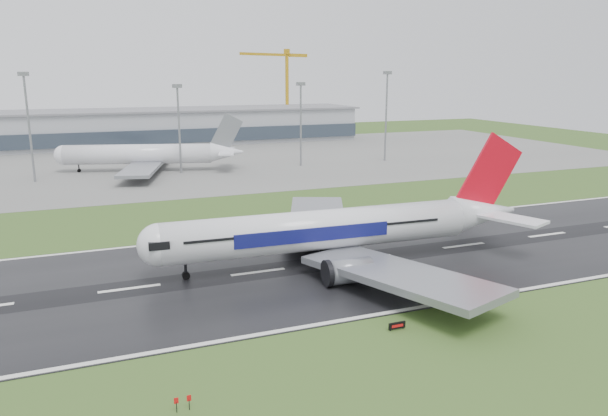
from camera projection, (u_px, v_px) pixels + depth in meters
name	position (u px, v px, depth m)	size (l,w,h in m)	color
ground	(130.00, 289.00, 84.71)	(520.00, 520.00, 0.00)	#31501D
runway	(130.00, 289.00, 84.70)	(400.00, 45.00, 0.10)	black
apron	(99.00, 166.00, 197.99)	(400.00, 130.00, 0.08)	slate
terminal	(92.00, 129.00, 250.65)	(240.00, 36.00, 15.00)	gray
main_airliner	(346.00, 204.00, 94.84)	(68.00, 64.76, 20.08)	silver
parked_airliner	(146.00, 144.00, 185.58)	(62.03, 57.75, 18.18)	silver
tower_crane	(287.00, 93.00, 295.32)	(44.39, 2.42, 43.86)	#BC8814
runway_sign	(397.00, 326.00, 71.09)	(2.30, 0.26, 1.04)	black
floodmast_2	(29.00, 130.00, 165.17)	(0.64, 0.64, 30.75)	gray
floodmast_3	(179.00, 131.00, 180.91)	(0.64, 0.64, 27.07)	gray
floodmast_4	(301.00, 126.00, 195.60)	(0.64, 0.64, 27.47)	gray
floodmast_5	(386.00, 118.00, 207.02)	(0.64, 0.64, 31.18)	gray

